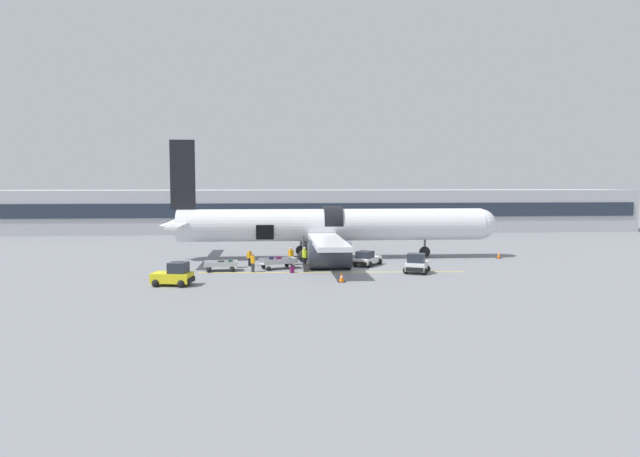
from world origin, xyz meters
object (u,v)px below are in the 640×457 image
ground_crew_loader_b (305,256)px  ground_crew_supervisor (291,256)px  suitcase_on_tarmac_upright (306,268)px  baggage_cart_loading (279,263)px  baggage_cart_queued (222,266)px  baggage_tug_mid (417,265)px  suitcase_on_tarmac_spare (292,270)px  baggage_tug_lead (174,276)px  ground_crew_loader_a (253,262)px  ground_crew_driver (250,257)px  baggage_tug_rear (367,259)px  airplane (327,227)px

ground_crew_loader_b → ground_crew_supervisor: size_ratio=1.09×
ground_crew_supervisor → suitcase_on_tarmac_upright: bearing=-74.4°
baggage_cart_loading → baggage_cart_queued: (-4.88, -0.71, -0.08)m
baggage_tug_mid → suitcase_on_tarmac_upright: 9.27m
suitcase_on_tarmac_spare → ground_crew_loader_b: bearing=69.5°
baggage_tug_lead → ground_crew_loader_a: 8.09m
baggage_tug_mid → ground_crew_driver: 14.95m
baggage_tug_rear → ground_crew_loader_b: 5.70m
ground_crew_loader_b → suitcase_on_tarmac_upright: bearing=-90.4°
ground_crew_loader_b → suitcase_on_tarmac_upright: size_ratio=2.42×
baggage_tug_mid → ground_crew_loader_a: (-13.64, 1.73, 0.12)m
baggage_cart_loading → ground_crew_loader_a: ground_crew_loader_a is taller
baggage_tug_rear → ground_crew_loader_b: ground_crew_loader_b is taller
airplane → baggage_tug_mid: (6.56, -9.85, -2.41)m
ground_crew_loader_b → baggage_tug_rear: bearing=3.1°
ground_crew_supervisor → baggage_cart_queued: bearing=-153.4°
ground_crew_loader_a → ground_crew_driver: bearing=96.8°
suitcase_on_tarmac_upright → ground_crew_supervisor: bearing=105.6°
baggage_tug_mid → ground_crew_driver: (-14.04, 5.14, 0.10)m
baggage_tug_mid → ground_crew_loader_b: size_ratio=1.56×
baggage_tug_lead → suitcase_on_tarmac_spare: (8.85, 5.15, -0.47)m
airplane → baggage_tug_lead: 19.01m
baggage_tug_rear → ground_crew_loader_a: ground_crew_loader_a is taller
baggage_tug_mid → suitcase_on_tarmac_spare: bearing=174.4°
airplane → baggage_tug_rear: (3.12, -5.23, -2.52)m
baggage_tug_lead → baggage_tug_rear: (15.77, 8.76, -0.13)m
baggage_tug_lead → ground_crew_loader_a: bearing=46.5°
suitcase_on_tarmac_upright → ground_crew_loader_b: bearing=89.6°
baggage_tug_rear → baggage_cart_loading: bearing=-170.9°
baggage_tug_mid → ground_crew_supervisor: size_ratio=1.70×
baggage_tug_rear → baggage_cart_loading: 8.07m
baggage_cart_loading → ground_crew_loader_b: bearing=23.0°
baggage_cart_loading → airplane: bearing=53.3°
baggage_tug_rear → ground_crew_loader_b: bearing=-176.9°
ground_crew_driver → baggage_tug_lead: bearing=-119.1°
baggage_tug_rear → suitcase_on_tarmac_upright: size_ratio=4.77×
ground_crew_loader_a → ground_crew_driver: (-0.41, 3.41, -0.02)m
airplane → baggage_tug_rear: 6.59m
ground_crew_supervisor → suitcase_on_tarmac_upright: 4.35m
ground_crew_loader_a → suitcase_on_tarmac_spare: (3.28, -0.72, -0.56)m
baggage_tug_mid → suitcase_on_tarmac_spare: baggage_tug_mid is taller
ground_crew_loader_b → baggage_cart_loading: bearing=-157.0°
ground_crew_driver → baggage_tug_rear: bearing=-2.8°
airplane → ground_crew_supervisor: (-3.74, -4.23, -2.26)m
baggage_tug_rear → baggage_cart_loading: size_ratio=0.87×
baggage_cart_queued → baggage_tug_mid: bearing=-9.2°
airplane → baggage_cart_loading: airplane is taller
baggage_tug_lead → baggage_cart_loading: size_ratio=0.78×
baggage_cart_loading → ground_crew_loader_b: (2.29, 0.97, 0.42)m
airplane → ground_crew_loader_b: 6.49m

